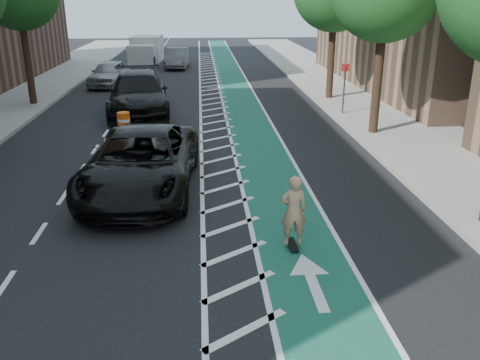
{
  "coord_description": "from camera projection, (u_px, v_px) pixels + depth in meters",
  "views": [
    {
      "loc": [
        0.84,
        -11.54,
        5.49
      ],
      "look_at": [
        1.77,
        0.42,
        1.1
      ],
      "focal_mm": 38.0,
      "sensor_mm": 36.0,
      "label": 1
    }
  ],
  "objects": [
    {
      "name": "barrel_b",
      "position": [
        124.0,
        124.0,
        21.21
      ],
      "size": [
        0.66,
        0.66,
        0.9
      ],
      "color": "#E9520C",
      "rests_on": "ground"
    },
    {
      "name": "buffer_strip",
      "position": [
        217.0,
        129.0,
        22.1
      ],
      "size": [
        1.4,
        90.0,
        0.01
      ],
      "primitive_type": "cube",
      "color": "silver",
      "rests_on": "ground"
    },
    {
      "name": "sign_post",
      "position": [
        344.0,
        88.0,
        23.96
      ],
      "size": [
        0.35,
        0.08,
        2.47
      ],
      "color": "#4C4C4C",
      "rests_on": "ground"
    },
    {
      "name": "sidewalk_right",
      "position": [
        396.0,
        124.0,
        22.66
      ],
      "size": [
        5.0,
        90.0,
        0.15
      ],
      "primitive_type": "cube",
      "color": "gray",
      "rests_on": "ground"
    },
    {
      "name": "bike_lane",
      "position": [
        251.0,
        128.0,
        22.21
      ],
      "size": [
        2.0,
        90.0,
        0.01
      ],
      "primitive_type": "cube",
      "color": "#175139",
      "rests_on": "ground"
    },
    {
      "name": "skateboard",
      "position": [
        292.0,
        244.0,
        11.7
      ],
      "size": [
        0.21,
        0.69,
        0.09
      ],
      "rotation": [
        0.0,
        0.0,
        0.02
      ],
      "color": "black",
      "rests_on": "ground"
    },
    {
      "name": "barrel_c",
      "position": [
        140.0,
        96.0,
        27.01
      ],
      "size": [
        0.66,
        0.66,
        0.9
      ],
      "color": "#E2600B",
      "rests_on": "ground"
    },
    {
      "name": "car_silver",
      "position": [
        109.0,
        73.0,
        32.24
      ],
      "size": [
        2.45,
        4.86,
        1.59
      ],
      "primitive_type": "imported",
      "rotation": [
        0.0,
        0.0,
        -0.13
      ],
      "color": "#95959A",
      "rests_on": "ground"
    },
    {
      "name": "curb_left",
      "position": [
        15.0,
        131.0,
        21.46
      ],
      "size": [
        0.12,
        90.0,
        0.16
      ],
      "primitive_type": "cube",
      "color": "gray",
      "rests_on": "ground"
    },
    {
      "name": "suv_near",
      "position": [
        141.0,
        162.0,
        14.81
      ],
      "size": [
        3.38,
        6.64,
        1.8
      ],
      "primitive_type": "imported",
      "rotation": [
        0.0,
        0.0,
        -0.06
      ],
      "color": "black",
      "rests_on": "ground"
    },
    {
      "name": "barrel_a",
      "position": [
        112.0,
        151.0,
        17.57
      ],
      "size": [
        0.61,
        0.61,
        0.83
      ],
      "color": "orange",
      "rests_on": "ground"
    },
    {
      "name": "box_truck",
      "position": [
        146.0,
        50.0,
        43.6
      ],
      "size": [
        2.69,
        5.29,
        2.13
      ],
      "rotation": [
        0.0,
        0.0,
        -0.09
      ],
      "color": "silver",
      "rests_on": "ground"
    },
    {
      "name": "car_grey",
      "position": [
        177.0,
        58.0,
        40.25
      ],
      "size": [
        1.88,
        4.71,
        1.52
      ],
      "primitive_type": "imported",
      "rotation": [
        0.0,
        0.0,
        -0.06
      ],
      "color": "#5B5B60",
      "rests_on": "ground"
    },
    {
      "name": "ground",
      "position": [
        171.0,
        229.0,
        12.63
      ],
      "size": [
        120.0,
        120.0,
        0.0
      ],
      "primitive_type": "plane",
      "color": "black",
      "rests_on": "ground"
    },
    {
      "name": "suv_far",
      "position": [
        138.0,
        94.0,
        24.46
      ],
      "size": [
        3.49,
        7.12,
        1.99
      ],
      "primitive_type": "imported",
      "rotation": [
        0.0,
        0.0,
        0.1
      ],
      "color": "black",
      "rests_on": "ground"
    },
    {
      "name": "curb_right",
      "position": [
        342.0,
        125.0,
        22.48
      ],
      "size": [
        0.12,
        90.0,
        0.16
      ],
      "primitive_type": "cube",
      "color": "gray",
      "rests_on": "ground"
    },
    {
      "name": "skateboarder",
      "position": [
        294.0,
        211.0,
        11.4
      ],
      "size": [
        0.61,
        0.41,
        1.66
      ],
      "primitive_type": "imported",
      "rotation": [
        0.0,
        0.0,
        3.16
      ],
      "color": "tan",
      "rests_on": "skateboard"
    }
  ]
}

